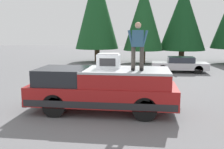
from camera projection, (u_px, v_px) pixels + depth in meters
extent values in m
plane|color=slate|center=(90.00, 109.00, 9.95)|extent=(90.00, 90.00, 0.00)
cube|color=maroon|center=(103.00, 93.00, 9.63)|extent=(2.00, 5.50, 0.70)
cube|color=#232326|center=(103.00, 98.00, 9.66)|extent=(2.01, 5.39, 0.24)
cube|color=black|center=(63.00, 76.00, 9.71)|extent=(1.84, 1.87, 0.60)
cube|color=maroon|center=(126.00, 78.00, 9.42)|extent=(1.92, 3.19, 0.52)
cube|color=#A8AAAF|center=(126.00, 70.00, 9.37)|extent=(1.94, 3.19, 0.08)
cube|color=#232326|center=(35.00, 98.00, 10.01)|extent=(1.96, 0.16, 0.20)
cube|color=#B2B5BA|center=(175.00, 103.00, 9.33)|extent=(1.96, 0.16, 0.20)
cylinder|color=black|center=(55.00, 105.00, 9.04)|extent=(0.30, 0.84, 0.84)
cylinder|color=black|center=(69.00, 94.00, 10.71)|extent=(0.30, 0.84, 0.84)
cylinder|color=black|center=(145.00, 109.00, 8.64)|extent=(0.30, 0.84, 0.84)
cylinder|color=black|center=(145.00, 96.00, 10.30)|extent=(0.30, 0.84, 0.84)
cube|color=silver|center=(109.00, 61.00, 9.57)|extent=(0.64, 0.84, 0.52)
cube|color=#2D2D30|center=(107.00, 62.00, 9.26)|extent=(0.01, 0.59, 0.29)
cube|color=#99999E|center=(109.00, 54.00, 9.53)|extent=(0.58, 0.76, 0.04)
cylinder|color=#423D38|center=(142.00, 59.00, 8.98)|extent=(0.15, 0.15, 0.84)
cube|color=black|center=(142.00, 69.00, 9.00)|extent=(0.26, 0.11, 0.08)
cylinder|color=#423D38|center=(133.00, 59.00, 9.01)|extent=(0.15, 0.15, 0.84)
cube|color=black|center=(133.00, 69.00, 9.04)|extent=(0.26, 0.11, 0.08)
cube|color=#335B7A|center=(138.00, 38.00, 8.88)|extent=(0.24, 0.40, 0.58)
sphere|color=tan|center=(138.00, 25.00, 8.80)|extent=(0.22, 0.22, 0.22)
cylinder|color=#335B7A|center=(145.00, 38.00, 8.82)|extent=(0.09, 0.23, 0.58)
cylinder|color=#335B7A|center=(131.00, 38.00, 8.88)|extent=(0.09, 0.23, 0.58)
cube|color=silver|center=(179.00, 66.00, 19.15)|extent=(1.64, 4.10, 0.50)
cube|color=#282D38|center=(181.00, 60.00, 19.06)|extent=(1.31, 1.89, 0.42)
cylinder|color=black|center=(163.00, 69.00, 18.63)|extent=(0.20, 0.62, 0.62)
cylinder|color=black|center=(162.00, 66.00, 20.04)|extent=(0.20, 0.62, 0.62)
cylinder|color=black|center=(199.00, 70.00, 18.31)|extent=(0.20, 0.62, 0.62)
cylinder|color=black|center=(195.00, 67.00, 19.72)|extent=(0.20, 0.62, 0.62)
cylinder|color=#4C3826|center=(181.00, 56.00, 25.11)|extent=(0.53, 0.53, 1.25)
cone|color=#14421E|center=(183.00, 18.00, 24.49)|extent=(4.42, 4.42, 6.21)
cylinder|color=#4C3826|center=(143.00, 57.00, 24.71)|extent=(0.46, 0.46, 1.26)
cone|color=#194C23|center=(144.00, 18.00, 24.09)|extent=(3.82, 3.82, 6.19)
cylinder|color=#4C3826|center=(97.00, 55.00, 25.79)|extent=(0.52, 0.52, 1.35)
cone|color=#194C23|center=(97.00, 8.00, 25.02)|extent=(4.32, 4.32, 7.95)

